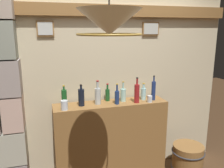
{
  "coord_description": "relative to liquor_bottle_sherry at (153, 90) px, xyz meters",
  "views": [
    {
      "loc": [
        -0.76,
        -1.79,
        1.93
      ],
      "look_at": [
        0.0,
        0.81,
        1.29
      ],
      "focal_mm": 37.44,
      "sensor_mm": 36.0,
      "label": 1
    }
  ],
  "objects": [
    {
      "name": "panelled_rear_partition",
      "position": [
        -0.56,
        0.27,
        0.13
      ],
      "size": [
        3.28,
        0.15,
        2.47
      ],
      "color": "beige",
      "rests_on": "ground"
    },
    {
      "name": "stone_pillar",
      "position": [
        -1.8,
        0.13,
        0.03
      ],
      "size": [
        0.46,
        0.33,
        2.41
      ],
      "color": "#B1A698",
      "rests_on": "ground"
    },
    {
      "name": "bar_shelf_unit",
      "position": [
        -0.56,
        0.03,
        -0.65
      ],
      "size": [
        1.4,
        0.33,
        1.04
      ],
      "primitive_type": "cube",
      "color": "olive",
      "rests_on": "ground"
    },
    {
      "name": "liquor_bottle_sherry",
      "position": [
        0.0,
        0.0,
        0.0
      ],
      "size": [
        0.05,
        0.05,
        0.32
      ],
      "color": "navy",
      "rests_on": "bar_shelf_unit"
    },
    {
      "name": "liquor_bottle_whiskey",
      "position": [
        -0.39,
        0.05,
        -0.04
      ],
      "size": [
        0.07,
        0.07,
        0.26
      ],
      "color": "#A1D3C7",
      "rests_on": "bar_shelf_unit"
    },
    {
      "name": "liquor_bottle_scotch",
      "position": [
        -0.72,
        0.03,
        -0.02
      ],
      "size": [
        0.07,
        0.07,
        0.29
      ],
      "color": "#B7BFBE",
      "rests_on": "bar_shelf_unit"
    },
    {
      "name": "liquor_bottle_bourbon",
      "position": [
        -0.25,
        -0.05,
        -0.0
      ],
      "size": [
        0.06,
        0.06,
        0.32
      ],
      "color": "maroon",
      "rests_on": "bar_shelf_unit"
    },
    {
      "name": "liquor_bottle_brandy",
      "position": [
        -0.12,
        0.04,
        -0.04
      ],
      "size": [
        0.06,
        0.06,
        0.22
      ],
      "color": "#A1D7D7",
      "rests_on": "bar_shelf_unit"
    },
    {
      "name": "liquor_bottle_amaro",
      "position": [
        -0.5,
        -0.03,
        -0.03
      ],
      "size": [
        0.06,
        0.06,
        0.25
      ],
      "color": "navy",
      "rests_on": "bar_shelf_unit"
    },
    {
      "name": "liquor_bottle_port",
      "position": [
        -0.57,
        0.13,
        -0.04
      ],
      "size": [
        0.06,
        0.06,
        0.22
      ],
      "color": "#194C20",
      "rests_on": "bar_shelf_unit"
    },
    {
      "name": "liquor_bottle_rum",
      "position": [
        -0.92,
        0.03,
        -0.02
      ],
      "size": [
        0.07,
        0.07,
        0.26
      ],
      "color": "black",
      "rests_on": "bar_shelf_unit"
    },
    {
      "name": "liquor_bottle_vodka",
      "position": [
        -1.11,
        0.08,
        -0.03
      ],
      "size": [
        0.06,
        0.06,
        0.25
      ],
      "color": "#185222",
      "rests_on": "bar_shelf_unit"
    },
    {
      "name": "glass_tumbler_rocks",
      "position": [
        -1.13,
        -0.07,
        -0.07
      ],
      "size": [
        0.08,
        0.08,
        0.11
      ],
      "color": "silver",
      "rests_on": "bar_shelf_unit"
    },
    {
      "name": "glass_tumbler_highball",
      "position": [
        -0.09,
        -0.08,
        -0.08
      ],
      "size": [
        0.06,
        0.06,
        0.08
      ],
      "color": "silver",
      "rests_on": "bar_shelf_unit"
    },
    {
      "name": "pendant_lamp",
      "position": [
        -0.84,
        -0.93,
        0.8
      ],
      "size": [
        0.48,
        0.48,
        0.47
      ],
      "color": "#EFE5C6"
    },
    {
      "name": "wooden_barrel",
      "position": [
        0.48,
        -0.15,
        -0.97
      ],
      "size": [
        0.44,
        0.44,
        0.41
      ],
      "color": "olive",
      "rests_on": "ground"
    }
  ]
}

